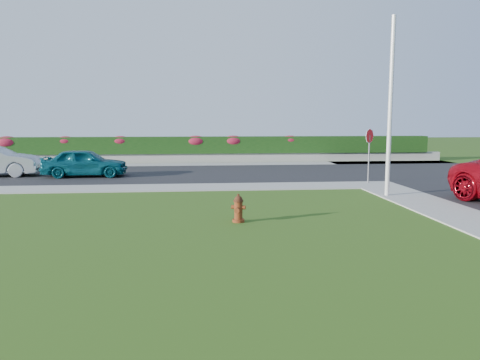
{
  "coord_description": "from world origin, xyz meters",
  "views": [
    {
      "loc": [
        -0.74,
        -10.47,
        2.87
      ],
      "look_at": [
        0.66,
        4.47,
        0.9
      ],
      "focal_mm": 35.0,
      "sensor_mm": 36.0,
      "label": 1
    }
  ],
  "objects": [
    {
      "name": "retaining_wall",
      "position": [
        -1.0,
        20.5,
        0.3
      ],
      "size": [
        34.0,
        0.4,
        0.6
      ],
      "primitive_type": "cube",
      "color": "gray",
      "rests_on": "ground"
    },
    {
      "name": "sidewalk_far",
      "position": [
        -6.0,
        9.0,
        0.02
      ],
      "size": [
        24.0,
        2.0,
        0.04
      ],
      "primitive_type": "cube",
      "color": "gray",
      "rests_on": "ground"
    },
    {
      "name": "hedge",
      "position": [
        -1.0,
        20.6,
        1.15
      ],
      "size": [
        32.0,
        0.9,
        1.1
      ],
      "primitive_type": "cube",
      "color": "black",
      "rests_on": "retaining_wall"
    },
    {
      "name": "sidewalk_beyond",
      "position": [
        -1.0,
        19.0,
        0.02
      ],
      "size": [
        34.0,
        2.0,
        0.04
      ],
      "primitive_type": "cube",
      "color": "gray",
      "rests_on": "ground"
    },
    {
      "name": "fire_hydrant",
      "position": [
        0.41,
        2.3,
        0.38
      ],
      "size": [
        0.41,
        0.39,
        0.79
      ],
      "rotation": [
        0.0,
        0.0,
        -0.31
      ],
      "color": "#4E190C",
      "rests_on": "ground"
    },
    {
      "name": "flower_clump_b",
      "position": [
        -9.11,
        20.5,
        1.46
      ],
      "size": [
        1.22,
        0.79,
        0.61
      ],
      "primitive_type": "ellipsoid",
      "color": "#A71C3A",
      "rests_on": "hedge"
    },
    {
      "name": "flower_clump_f",
      "position": [
        5.52,
        20.5,
        1.47
      ],
      "size": [
        1.18,
        0.76,
        0.59
      ],
      "primitive_type": "ellipsoid",
      "color": "#A71C3A",
      "rests_on": "hedge"
    },
    {
      "name": "ground",
      "position": [
        0.0,
        0.0,
        0.0
      ],
      "size": [
        120.0,
        120.0,
        0.0
      ],
      "primitive_type": "plane",
      "color": "black",
      "rests_on": "ground"
    },
    {
      "name": "flower_clump_e",
      "position": [
        1.69,
        20.5,
        1.42
      ],
      "size": [
        1.42,
        0.91,
        0.71
      ],
      "primitive_type": "ellipsoid",
      "color": "#A71C3A",
      "rests_on": "hedge"
    },
    {
      "name": "flower_clump_c",
      "position": [
        -5.65,
        20.5,
        1.45
      ],
      "size": [
        1.28,
        0.82,
        0.64
      ],
      "primitive_type": "ellipsoid",
      "color": "#A71C3A",
      "rests_on": "hedge"
    },
    {
      "name": "street_far",
      "position": [
        -5.0,
        14.0,
        0.02
      ],
      "size": [
        26.0,
        8.0,
        0.04
      ],
      "primitive_type": "cube",
      "color": "black",
      "rests_on": "ground"
    },
    {
      "name": "utility_pole",
      "position": [
        6.32,
        6.17,
        3.27
      ],
      "size": [
        0.16,
        0.16,
        6.54
      ],
      "primitive_type": "cylinder",
      "color": "silver",
      "rests_on": "ground"
    },
    {
      "name": "stop_sign",
      "position": [
        6.88,
        9.58,
        1.81
      ],
      "size": [
        0.52,
        0.44,
        2.45
      ],
      "rotation": [
        0.0,
        0.0,
        0.3
      ],
      "color": "slate",
      "rests_on": "ground"
    },
    {
      "name": "curb_corner",
      "position": [
        7.0,
        9.0,
        0.02
      ],
      "size": [
        2.0,
        2.0,
        0.04
      ],
      "primitive_type": "cube",
      "color": "gray",
      "rests_on": "ground"
    },
    {
      "name": "sedan_teal",
      "position": [
        -6.21,
        13.02,
        0.73
      ],
      "size": [
        4.09,
        1.71,
        1.38
      ],
      "primitive_type": "imported",
      "rotation": [
        0.0,
        0.0,
        1.59
      ],
      "color": "#0C515F",
      "rests_on": "street_far"
    },
    {
      "name": "flower_clump_d",
      "position": [
        -0.78,
        20.5,
        1.41
      ],
      "size": [
        1.45,
        0.93,
        0.72
      ],
      "primitive_type": "ellipsoid",
      "color": "#A71C3A",
      "rests_on": "hedge"
    },
    {
      "name": "flower_clump_a",
      "position": [
        -12.72,
        20.5,
        1.4
      ],
      "size": [
        1.53,
        0.98,
        0.76
      ],
      "primitive_type": "ellipsoid",
      "color": "#A71C3A",
      "rests_on": "hedge"
    }
  ]
}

